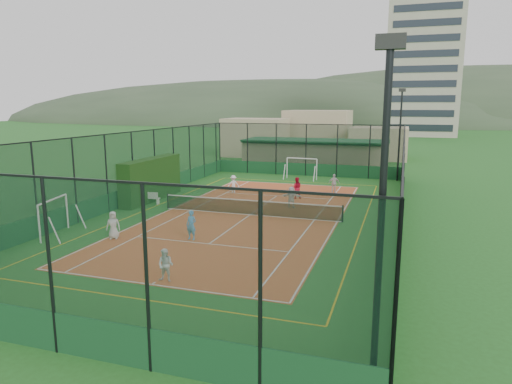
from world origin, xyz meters
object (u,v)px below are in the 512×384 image
Objects in this scene: child_near_mid at (191,225)px; child_far_left at (233,184)px; child_far_right at (334,183)px; floodlight_se at (380,233)px; apartment_tower at (423,66)px; child_far_back at (291,197)px; floodlight_ne at (400,135)px; child_near_left at (113,225)px; coach at (296,188)px; futsal_goal_near at (54,217)px; clubhouse at (315,154)px; white_bench at (149,197)px; futsal_goal_far at (302,169)px; child_near_right at (166,265)px.

child_far_left is at bearing 106.72° from child_near_mid.
floodlight_se is at bearing 91.13° from child_far_right.
child_far_back is (-10.01, -79.17, -14.27)m from apartment_tower.
floodlight_ne is 5.72× the size of child_near_left.
child_far_left is 5.20m from coach.
futsal_goal_near is at bearing 164.10° from child_near_left.
floodlight_se is 39.63m from clubhouse.
floodlight_se is at bearing 104.97° from child_far_back.
white_bench is 6.93m from child_far_left.
futsal_goal_near is at bearing 40.70° from child_far_back.
child_near_mid is (-1.23, -20.87, -0.19)m from futsal_goal_far.
futsal_goal_near reaches higher than child_far_left.
coach is (-6.97, 22.53, -3.32)m from floodlight_se.
coach reaches higher than child_far_right.
child_far_right is (12.39, 16.63, -0.23)m from futsal_goal_near.
clubhouse is at bearing 102.56° from floodlight_se.
futsal_goal_far is 20.91m from child_near_mid.
child_near_left is at bearing -96.89° from futsal_goal_near.
floodlight_ne reaches higher than child_near_mid.
child_near_mid is (3.92, 1.10, 0.04)m from child_near_left.
child_near_left is at bearing 51.83° from child_far_right.
child_near_right is at bearing 71.04° from child_far_right.
floodlight_ne is 5.73× the size of child_far_back.
child_near_left is 1.00× the size of child_far_back.
apartment_tower reaches higher than child_near_mid.
child_far_back is 0.91× the size of coach.
floodlight_ne is at bearing -139.03° from coach.
clubhouse is at bearing -82.09° from child_far_right.
futsal_goal_near is at bearing -106.04° from clubhouse.
white_bench is 9.60m from child_near_mid.
child_near_mid is at bearing -6.93° from child_near_left.
futsal_goal_near reaches higher than white_bench.
child_far_back is at bearing 108.79° from floodlight_se.
child_far_back is at bearing 9.93° from white_bench.
futsal_goal_far is at bearing 87.11° from child_near_right.
floodlight_se reaches higher than child_near_left.
child_far_right reaches higher than child_near_left.
floodlight_se is 2.77× the size of futsal_goal_far.
floodlight_ne is at bearing 72.44° from child_near_mid.
child_far_left is at bearing 117.80° from floodlight_se.
futsal_goal_near is at bearing -125.36° from floodlight_ne.
child_near_right is 0.91× the size of child_far_right.
child_near_right is 20.90m from child_far_right.
clubhouse reaches higher than child_far_right.
child_far_right is (-4.67, 25.78, -3.39)m from floodlight_se.
clubhouse is at bearing 147.88° from floodlight_ne.
coach is (5.18, -0.51, 0.09)m from child_far_left.
clubhouse is 10.42× the size of child_far_right.
futsal_goal_near is 1.01× the size of futsal_goal_far.
clubhouse is at bearing -100.08° from coach.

